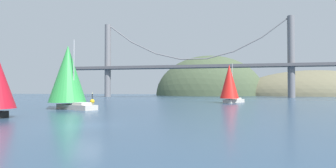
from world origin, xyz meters
TOP-DOWN VIEW (x-y plane):
  - ground_plane at (0.00, 0.00)m, footprint 360.00×360.00m
  - headland_right at (60.00, 135.00)m, footprint 79.68×44.00m
  - headland_center at (5.00, 135.00)m, footprint 61.50×44.00m
  - suspension_bridge at (-0.00, 95.00)m, footprint 115.27×6.00m
  - sailboat_red_spinnaker at (13.40, 43.76)m, footprint 6.83×8.78m
  - sailboat_green_sail at (-13.32, 18.75)m, footprint 10.43×8.15m
  - channel_buoy at (-19.45, 39.56)m, footprint 1.10×1.10m

SIDE VIEW (x-z plane):
  - ground_plane at x=0.00m, z-range 0.00..0.00m
  - headland_right at x=60.00m, z-range -13.78..13.78m
  - headland_center at x=5.00m, z-range -22.87..22.87m
  - channel_buoy at x=-19.45m, z-range -0.95..1.69m
  - sailboat_red_spinnaker at x=13.40m, z-range -0.04..9.45m
  - sailboat_green_sail at x=-13.32m, z-range -0.07..11.05m
  - suspension_bridge at x=0.00m, z-range -2.07..31.49m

